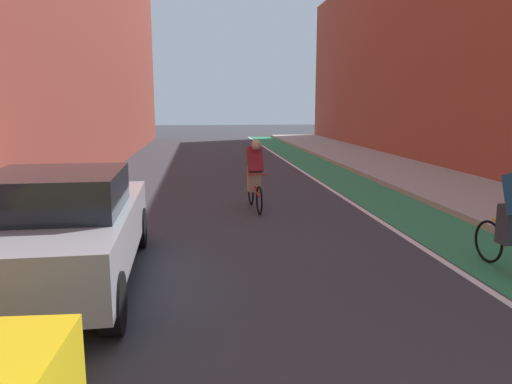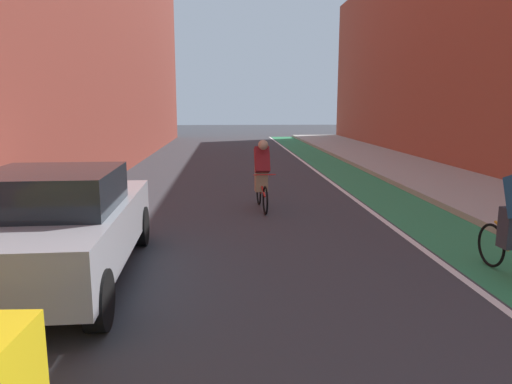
# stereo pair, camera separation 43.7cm
# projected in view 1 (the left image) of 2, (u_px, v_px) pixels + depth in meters

# --- Properties ---
(ground_plane) EXTENTS (87.15, 87.15, 0.00)m
(ground_plane) POSITION_uv_depth(u_px,v_px,m) (243.00, 186.00, 14.07)
(ground_plane) COLOR #38383D
(bike_lane_paint) EXTENTS (1.60, 39.61, 0.00)m
(bike_lane_paint) POSITION_uv_depth(u_px,v_px,m) (333.00, 174.00, 16.41)
(bike_lane_paint) COLOR #2D8451
(bike_lane_paint) RESTS_ON ground
(lane_divider_stripe) EXTENTS (0.12, 39.61, 0.00)m
(lane_divider_stripe) POSITION_uv_depth(u_px,v_px,m) (308.00, 175.00, 16.30)
(lane_divider_stripe) COLOR white
(lane_divider_stripe) RESTS_ON ground
(sidewalk_right) EXTENTS (3.33, 39.61, 0.14)m
(sidewalk_right) POSITION_uv_depth(u_px,v_px,m) (402.00, 171.00, 16.68)
(sidewalk_right) COLOR #A8A59E
(sidewalk_right) RESTS_ON ground
(building_facade_right) EXTENTS (2.40, 35.61, 9.29)m
(building_facade_right) POSITION_uv_depth(u_px,v_px,m) (459.00, 43.00, 18.15)
(building_facade_right) COLOR #9E4C38
(building_facade_right) RESTS_ON ground
(parked_sedan_silver) EXTENTS (2.00, 4.28, 1.53)m
(parked_sedan_silver) POSITION_uv_depth(u_px,v_px,m) (61.00, 227.00, 6.19)
(parked_sedan_silver) COLOR #9EA0A8
(parked_sedan_silver) RESTS_ON ground
(cyclist_trailing) EXTENTS (0.48, 1.67, 1.59)m
(cyclist_trailing) POSITION_uv_depth(u_px,v_px,m) (255.00, 173.00, 10.77)
(cyclist_trailing) COLOR black
(cyclist_trailing) RESTS_ON ground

